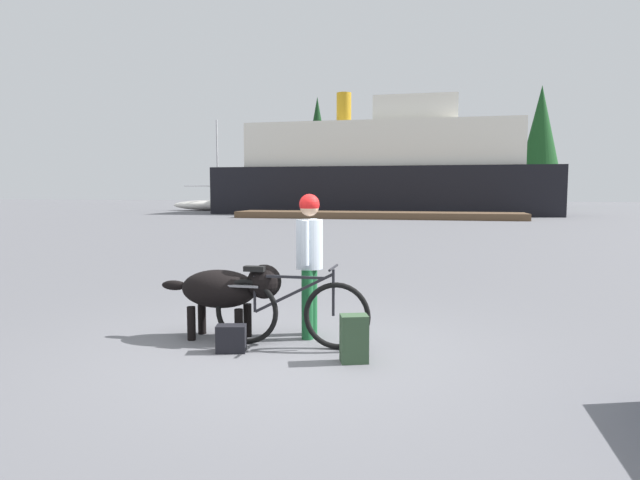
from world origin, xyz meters
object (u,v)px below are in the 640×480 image
(bicycle, at_px, (290,311))
(dog, at_px, (228,289))
(ferry_boat, at_px, (384,171))
(sailboat_moored, at_px, (218,205))
(person_cyclist, at_px, (309,251))
(handbag_pannier, at_px, (231,339))
(backpack, at_px, (354,339))

(bicycle, height_order, dog, bicycle)
(ferry_boat, relative_size, sailboat_moored, 3.00)
(person_cyclist, relative_size, sailboat_moored, 0.21)
(handbag_pannier, height_order, ferry_boat, ferry_boat)
(handbag_pannier, bearing_deg, ferry_boat, 93.18)
(bicycle, relative_size, sailboat_moored, 0.22)
(dog, height_order, sailboat_moored, sailboat_moored)
(backpack, height_order, handbag_pannier, backpack)
(sailboat_moored, bearing_deg, dog, -66.89)
(dog, distance_m, ferry_boat, 35.31)
(ferry_boat, distance_m, sailboat_moored, 14.82)
(backpack, bearing_deg, sailboat_moored, 114.82)
(backpack, distance_m, handbag_pannier, 1.38)
(ferry_boat, bearing_deg, dog, -87.16)
(person_cyclist, xyz_separation_m, ferry_boat, (-2.67, 34.87, 2.15))
(backpack, height_order, ferry_boat, ferry_boat)
(bicycle, bearing_deg, dog, 169.35)
(handbag_pannier, xyz_separation_m, sailboat_moored, (-16.33, 38.21, 0.33))
(person_cyclist, height_order, dog, person_cyclist)
(backpack, bearing_deg, handbag_pannier, 177.48)
(sailboat_moored, bearing_deg, person_cyclist, -65.53)
(bicycle, bearing_deg, ferry_boat, 94.13)
(ferry_boat, bearing_deg, person_cyclist, -85.61)
(person_cyclist, height_order, backpack, person_cyclist)
(backpack, distance_m, ferry_boat, 36.01)
(person_cyclist, relative_size, ferry_boat, 0.07)
(person_cyclist, bearing_deg, dog, -161.94)
(dog, bearing_deg, person_cyclist, 18.06)
(bicycle, xyz_separation_m, sailboat_moored, (-16.90, 37.86, 0.08))
(ferry_boat, bearing_deg, bicycle, -85.87)
(handbag_pannier, relative_size, sailboat_moored, 0.04)
(bicycle, relative_size, handbag_pannier, 5.68)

